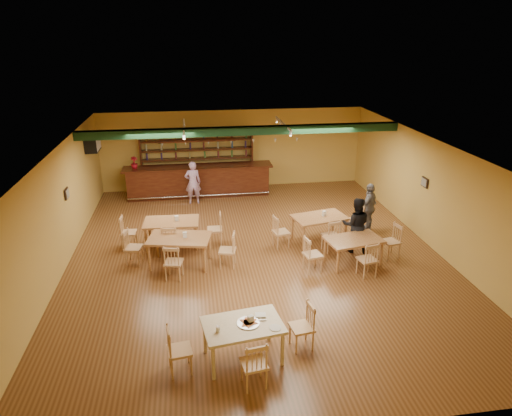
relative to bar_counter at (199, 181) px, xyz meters
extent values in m
plane|color=brown|center=(1.38, -5.15, -0.56)|extent=(12.00, 12.00, 0.00)
cube|color=black|center=(1.38, -2.35, 2.31)|extent=(10.00, 0.30, 0.25)
cube|color=silver|center=(-0.42, -1.75, 2.38)|extent=(0.05, 2.50, 0.05)
cube|color=silver|center=(2.78, -1.75, 2.38)|extent=(0.05, 2.50, 0.05)
cube|color=silver|center=(-3.42, -0.95, 1.79)|extent=(0.34, 0.70, 0.48)
cube|color=black|center=(-3.59, -4.15, 1.14)|extent=(0.04, 0.34, 0.28)
cube|color=black|center=(6.35, -4.65, 1.14)|extent=(0.04, 0.34, 0.28)
cube|color=#38110B|center=(0.00, 0.00, 0.00)|extent=(5.44, 0.85, 1.13)
cube|color=#38110B|center=(0.00, 0.63, 0.57)|extent=(4.21, 0.40, 2.28)
imported|color=maroon|center=(-2.27, 0.00, 0.78)|extent=(0.31, 0.31, 0.43)
cube|color=#975C35|center=(-0.89, -4.21, -0.18)|extent=(1.57, 0.99, 0.76)
cube|color=#975C35|center=(3.34, -4.48, -0.19)|extent=(1.66, 1.20, 0.75)
cube|color=#975C35|center=(-0.65, -5.40, -0.17)|extent=(1.74, 1.26, 0.79)
cube|color=#975C35|center=(3.83, -6.00, -0.21)|extent=(1.57, 1.11, 0.72)
cube|color=tan|center=(0.52, -9.30, -0.18)|extent=(1.56, 1.12, 0.77)
cylinder|color=silver|center=(0.63, -9.30, 0.21)|extent=(0.45, 0.45, 0.01)
cylinder|color=#EAE5C6|center=(0.06, -9.45, 0.26)|extent=(0.08, 0.08, 0.11)
cube|color=white|center=(0.88, -9.09, 0.22)|extent=(0.22, 0.17, 0.03)
cube|color=silver|center=(0.78, -9.25, 0.22)|extent=(0.33, 0.11, 0.00)
cylinder|color=white|center=(1.09, -9.50, 0.21)|extent=(0.25, 0.25, 0.01)
imported|color=#9D54B7|center=(-0.22, -0.83, 0.20)|extent=(0.59, 0.41, 1.54)
imported|color=black|center=(4.14, -5.28, 0.22)|extent=(0.89, 0.78, 1.57)
imported|color=slate|center=(5.03, -4.00, 0.19)|extent=(0.88, 0.89, 1.51)
camera|label=1|loc=(-0.25, -16.18, 5.18)|focal=31.84mm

